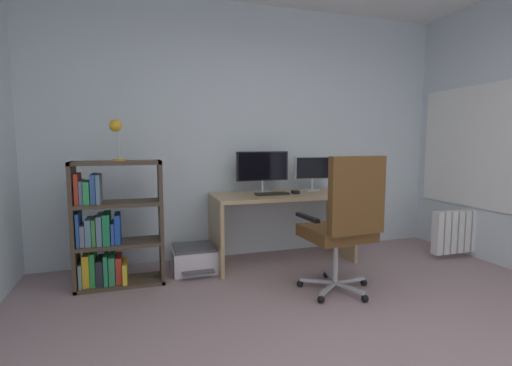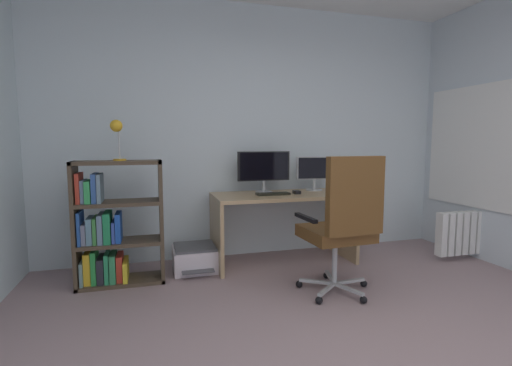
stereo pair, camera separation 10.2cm
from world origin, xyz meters
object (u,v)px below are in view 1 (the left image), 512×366
object	(u,v)px
desk	(282,212)
monitor_main	(262,168)
radiator	(465,231)
monitor_secondary	(312,170)
bookshelf	(109,231)
printer	(194,258)
keyboard	(272,194)
desk_lamp	(116,131)
computer_mouse	(295,192)
office_chair	(344,221)

from	to	relation	value
desk	monitor_main	size ratio (longest dim) A/B	2.54
desk	radiator	xyz separation A→B (m)	(1.99, -0.45, -0.25)
desk	monitor_secondary	world-z (taller)	monitor_secondary
bookshelf	printer	xyz separation A→B (m)	(0.76, 0.16, -0.37)
desk	keyboard	bearing A→B (deg)	-157.12
bookshelf	desk_lamp	world-z (taller)	desk_lamp
computer_mouse	printer	world-z (taller)	computer_mouse
keyboard	office_chair	size ratio (longest dim) A/B	0.29
computer_mouse	radiator	distance (m)	1.96
monitor_secondary	radiator	xyz separation A→B (m)	(1.57, -0.61, -0.67)
monitor_main	bookshelf	xyz separation A→B (m)	(-1.52, -0.31, -0.51)
desk_lamp	computer_mouse	bearing A→B (deg)	3.58
bookshelf	printer	size ratio (longest dim) A/B	2.16
desk	desk_lamp	distance (m)	1.81
radiator	desk_lamp	bearing A→B (deg)	175.27
desk	desk_lamp	bearing A→B (deg)	-174.41
desk	computer_mouse	xyz separation A→B (m)	(0.13, -0.05, 0.21)
office_chair	printer	xyz separation A→B (m)	(-1.08, 0.99, -0.51)
desk	office_chair	size ratio (longest dim) A/B	1.25
printer	monitor_secondary	bearing A→B (deg)	6.35
keyboard	office_chair	bearing A→B (deg)	-73.42
monitor_main	monitor_secondary	xyz separation A→B (m)	(0.59, 0.00, -0.04)
monitor_secondary	printer	size ratio (longest dim) A/B	0.80
desk	printer	bearing A→B (deg)	179.64
computer_mouse	office_chair	bearing A→B (deg)	-86.95
desk_lamp	radiator	size ratio (longest dim) A/B	0.43
office_chair	bookshelf	world-z (taller)	office_chair
keyboard	printer	distance (m)	1.01
keyboard	computer_mouse	xyz separation A→B (m)	(0.26, 0.01, 0.01)
computer_mouse	bookshelf	world-z (taller)	bookshelf
monitor_main	desk_lamp	size ratio (longest dim) A/B	1.61
computer_mouse	keyboard	bearing A→B (deg)	-176.70
monitor_secondary	desk_lamp	bearing A→B (deg)	-171.22
desk	desk_lamp	size ratio (longest dim) A/B	4.10
computer_mouse	desk_lamp	distance (m)	1.84
desk_lamp	radiator	world-z (taller)	desk_lamp
bookshelf	keyboard	bearing A→B (deg)	3.68
computer_mouse	radiator	xyz separation A→B (m)	(1.86, -0.41, -0.46)
bookshelf	office_chair	bearing A→B (deg)	-24.11
desk_lamp	printer	size ratio (longest dim) A/B	0.69
computer_mouse	bookshelf	xyz separation A→B (m)	(-1.82, -0.11, -0.26)
keyboard	printer	bearing A→B (deg)	174.99
computer_mouse	office_chair	distance (m)	0.94
computer_mouse	radiator	size ratio (longest dim) A/B	0.12
monitor_main	keyboard	xyz separation A→B (m)	(0.03, -0.21, -0.26)
keyboard	computer_mouse	world-z (taller)	computer_mouse
monitor_secondary	keyboard	world-z (taller)	monitor_secondary
keyboard	radiator	distance (m)	2.21
bookshelf	desk_lamp	distance (m)	0.87
keyboard	radiator	world-z (taller)	keyboard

